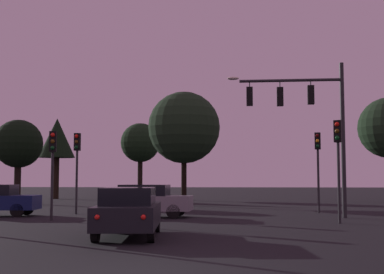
# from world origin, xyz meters

# --- Properties ---
(ground_plane) EXTENTS (168.00, 168.00, 0.00)m
(ground_plane) POSITION_xyz_m (0.00, 24.50, 0.00)
(ground_plane) COLOR black
(ground_plane) RESTS_ON ground
(traffic_signal_mast_arm) EXTENTS (5.46, 0.41, 7.23)m
(traffic_signal_mast_arm) POSITION_xyz_m (5.10, 14.89, 4.93)
(traffic_signal_mast_arm) COLOR #232326
(traffic_signal_mast_arm) RESTS_ON ground
(traffic_light_corner_left) EXTENTS (0.35, 0.38, 4.26)m
(traffic_light_corner_left) POSITION_xyz_m (6.12, 18.42, 3.02)
(traffic_light_corner_left) COLOR #232326
(traffic_light_corner_left) RESTS_ON ground
(traffic_light_corner_right) EXTENTS (0.35, 0.38, 3.85)m
(traffic_light_corner_right) POSITION_xyz_m (-6.17, 12.22, 2.75)
(traffic_light_corner_right) COLOR #232326
(traffic_light_corner_right) RESTS_ON ground
(traffic_light_median) EXTENTS (0.37, 0.39, 4.18)m
(traffic_light_median) POSITION_xyz_m (5.88, 11.77, 2.97)
(traffic_light_median) COLOR #232326
(traffic_light_median) RESTS_ON ground
(traffic_light_far_side) EXTENTS (0.31, 0.36, 4.14)m
(traffic_light_far_side) POSITION_xyz_m (-6.38, 16.44, 2.94)
(traffic_light_far_side) COLOR #232326
(traffic_light_far_side) RESTS_ON ground
(car_nearside_lane) EXTENTS (2.16, 4.58, 1.52)m
(car_nearside_lane) POSITION_xyz_m (-1.60, 6.20, 0.80)
(car_nearside_lane) COLOR black
(car_nearside_lane) RESTS_ON ground
(car_crossing_left) EXTENTS (4.25, 1.94, 1.52)m
(car_crossing_left) POSITION_xyz_m (-2.44, 14.67, 0.79)
(car_crossing_left) COLOR gray
(car_crossing_left) RESTS_ON ground
(tree_behind_sign) EXTENTS (3.58, 3.58, 6.91)m
(tree_behind_sign) POSITION_xyz_m (-6.85, 37.37, 5.07)
(tree_behind_sign) COLOR black
(tree_behind_sign) RESTS_ON ground
(tree_left_far) EXTENTS (4.92, 4.92, 7.78)m
(tree_left_far) POSITION_xyz_m (-1.73, 25.69, 5.30)
(tree_left_far) COLOR black
(tree_left_far) RESTS_ON ground
(tree_center_horizon) EXTENTS (3.58, 3.58, 6.20)m
(tree_center_horizon) POSITION_xyz_m (-14.25, 27.70, 4.36)
(tree_center_horizon) COLOR black
(tree_center_horizon) RESTS_ON ground
(tree_right_cluster) EXTENTS (3.31, 3.31, 7.37)m
(tree_right_cluster) POSITION_xyz_m (-14.51, 36.92, 5.48)
(tree_right_cluster) COLOR black
(tree_right_cluster) RESTS_ON ground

